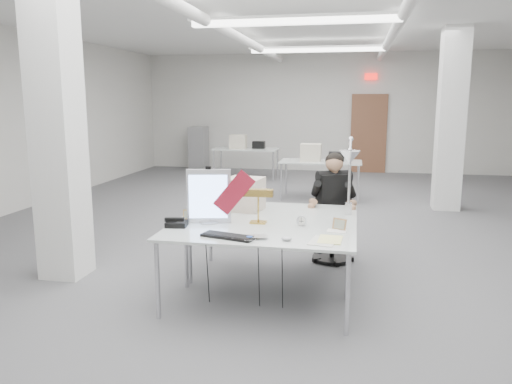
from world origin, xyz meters
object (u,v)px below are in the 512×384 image
Objects in this scene: bankers_lamp at (258,205)px; laptop at (250,239)px; desk_phone at (177,224)px; seated_person at (334,190)px; desk_main at (258,233)px; beige_monitor at (245,194)px; office_chair at (333,219)px; monitor at (209,196)px; architect_lamp at (349,171)px.

laptop is at bearing -88.43° from bankers_lamp.
seated_person is at bearing 38.58° from desk_phone.
bankers_lamp is at bearing 78.18° from laptop.
beige_monitor is (-0.32, 0.89, 0.19)m from desk_main.
desk_phone is (-1.43, -1.55, 0.26)m from office_chair.
office_chair reaches higher than laptop.
office_chair is at bearing 65.03° from seated_person.
beige_monitor is at bearing -168.15° from office_chair.
desk_main is at bearing -137.00° from seated_person.
desk_main is at bearing -37.55° from monitor.
monitor is 0.68m from beige_monitor.
monitor is 1.42× the size of beige_monitor.
seated_person is (0.00, -0.05, 0.38)m from office_chair.
office_chair is at bearing 59.44° from bankers_lamp.
laptop is at bearing -134.34° from seated_person.
architect_lamp is (0.83, 0.93, 0.48)m from laptop.
desk_phone is (-0.81, 0.05, 0.04)m from desk_main.
beige_monitor is at bearing -170.14° from seated_person.
laptop is at bearing -133.86° from office_chair.
desk_phone is at bearing -158.67° from seated_person.
desk_phone is at bearing -155.87° from monitor.
beige_monitor is at bearing 88.97° from laptop.
office_chair is at bearing 36.33° from monitor.
desk_main is 3.35× the size of monitor.
seated_person reaches higher than beige_monitor.
desk_phone is 1.79m from architect_lamp.
bankers_lamp is 0.97× the size of beige_monitor.
beige_monitor reaches higher than laptop.
bankers_lamp is at bearing -55.90° from beige_monitor.
beige_monitor reaches higher than desk_main.
office_chair is 2.76× the size of beige_monitor.
bankers_lamp is at bearing -144.23° from seated_person.
desk_main is at bearing -11.03° from desk_phone.
beige_monitor is 0.38× the size of architect_lamp.
desk_phone is 0.20× the size of architect_lamp.
architect_lamp is at bearing 38.69° from desk_main.
bankers_lamp is 0.98m from architect_lamp.
laptop is (-0.64, -1.82, -0.13)m from seated_person.
desk_main is 1.16m from architect_lamp.
architect_lamp is at bearing -2.88° from beige_monitor.
monitor is at bearing -172.89° from bankers_lamp.
office_chair is at bearing 55.44° from laptop.
monitor is 1.47× the size of bankers_lamp.
monitor is 0.41m from desk_phone.
laptop is (-0.64, -1.87, 0.25)m from office_chair.
office_chair is 1.21m from architect_lamp.
desk_main is 5.67× the size of laptop.
beige_monitor is at bearing 52.24° from desk_phone.
office_chair is at bearing 104.78° from architect_lamp.
beige_monitor reaches higher than desk_phone.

